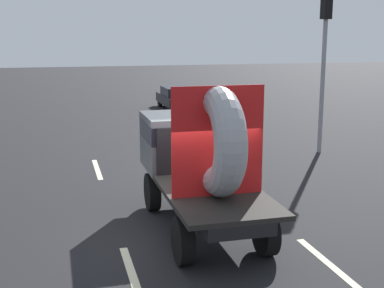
% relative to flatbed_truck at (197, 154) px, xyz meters
% --- Properties ---
extents(ground_plane, '(120.00, 120.00, 0.00)m').
position_rel_flatbed_truck_xyz_m(ground_plane, '(-0.37, -0.75, -1.67)').
color(ground_plane, black).
extents(flatbed_truck, '(2.02, 5.16, 3.38)m').
position_rel_flatbed_truck_xyz_m(flatbed_truck, '(0.00, 0.00, 0.00)').
color(flatbed_truck, black).
rests_on(flatbed_truck, ground_plane).
extents(distant_sedan, '(1.71, 4.00, 1.30)m').
position_rel_flatbed_truck_xyz_m(distant_sedan, '(3.76, 18.30, -0.97)').
color(distant_sedan, black).
rests_on(distant_sedan, ground_plane).
extents(traffic_light, '(0.42, 0.36, 5.75)m').
position_rel_flatbed_truck_xyz_m(traffic_light, '(6.39, 6.04, 2.09)').
color(traffic_light, gray).
rests_on(traffic_light, ground_plane).
extents(lane_dash_left_near, '(0.16, 2.78, 0.01)m').
position_rel_flatbed_truck_xyz_m(lane_dash_left_near, '(-1.88, -2.44, -1.66)').
color(lane_dash_left_near, beige).
rests_on(lane_dash_left_near, ground_plane).
extents(lane_dash_left_far, '(0.16, 2.62, 0.01)m').
position_rel_flatbed_truck_xyz_m(lane_dash_left_far, '(-1.88, 5.57, -1.66)').
color(lane_dash_left_far, beige).
rests_on(lane_dash_left_far, ground_plane).
extents(lane_dash_right_near, '(0.16, 2.63, 0.01)m').
position_rel_flatbed_truck_xyz_m(lane_dash_right_near, '(1.88, -2.88, -1.66)').
color(lane_dash_right_near, beige).
rests_on(lane_dash_right_near, ground_plane).
extents(lane_dash_right_far, '(0.16, 2.13, 0.01)m').
position_rel_flatbed_truck_xyz_m(lane_dash_right_far, '(1.88, 5.68, -1.66)').
color(lane_dash_right_far, beige).
rests_on(lane_dash_right_far, ground_plane).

